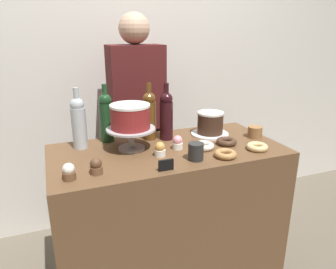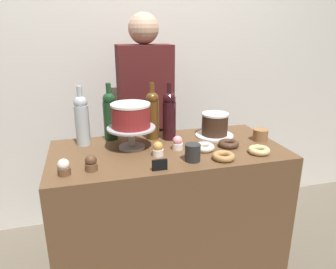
# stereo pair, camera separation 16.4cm
# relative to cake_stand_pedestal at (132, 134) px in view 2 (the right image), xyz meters

# --- Properties ---
(back_wall) EXTENTS (6.00, 0.05, 2.60)m
(back_wall) POSITION_rel_cake_stand_pedestal_xyz_m (0.18, 0.81, 0.33)
(back_wall) COLOR silver
(back_wall) RESTS_ON ground_plane
(display_counter) EXTENTS (1.23, 0.60, 0.89)m
(display_counter) POSITION_rel_cake_stand_pedestal_xyz_m (0.18, -0.06, -0.53)
(display_counter) COLOR brown
(display_counter) RESTS_ON ground_plane
(cake_stand_pedestal) EXTENTS (0.26, 0.26, 0.12)m
(cake_stand_pedestal) POSITION_rel_cake_stand_pedestal_xyz_m (0.00, 0.00, 0.00)
(cake_stand_pedestal) COLOR #B2B2B7
(cake_stand_pedestal) RESTS_ON display_counter
(white_layer_cake) EXTENTS (0.21, 0.21, 0.13)m
(white_layer_cake) POSITION_rel_cake_stand_pedestal_xyz_m (-0.00, 0.00, 0.10)
(white_layer_cake) COLOR maroon
(white_layer_cake) RESTS_ON cake_stand_pedestal
(silver_serving_platter) EXTENTS (0.23, 0.23, 0.01)m
(silver_serving_platter) POSITION_rel_cake_stand_pedestal_xyz_m (0.51, 0.07, -0.08)
(silver_serving_platter) COLOR white
(silver_serving_platter) RESTS_ON display_counter
(chocolate_round_cake) EXTENTS (0.16, 0.16, 0.13)m
(chocolate_round_cake) POSITION_rel_cake_stand_pedestal_xyz_m (0.51, 0.07, -0.01)
(chocolate_round_cake) COLOR #3D2619
(chocolate_round_cake) RESTS_ON silver_serving_platter
(wine_bottle_green) EXTENTS (0.08, 0.08, 0.33)m
(wine_bottle_green) POSITION_rel_cake_stand_pedestal_xyz_m (-0.09, 0.18, 0.06)
(wine_bottle_green) COLOR #193D1E
(wine_bottle_green) RESTS_ON display_counter
(wine_bottle_clear) EXTENTS (0.08, 0.08, 0.33)m
(wine_bottle_clear) POSITION_rel_cake_stand_pedestal_xyz_m (-0.25, 0.12, 0.06)
(wine_bottle_clear) COLOR #B2BCC1
(wine_bottle_clear) RESTS_ON display_counter
(wine_bottle_dark_red) EXTENTS (0.08, 0.08, 0.33)m
(wine_bottle_dark_red) POSITION_rel_cake_stand_pedestal_xyz_m (0.23, 0.09, 0.06)
(wine_bottle_dark_red) COLOR black
(wine_bottle_dark_red) RESTS_ON display_counter
(wine_bottle_amber) EXTENTS (0.08, 0.08, 0.33)m
(wine_bottle_amber) POSITION_rel_cake_stand_pedestal_xyz_m (0.14, 0.13, 0.06)
(wine_bottle_amber) COLOR #5B3814
(wine_bottle_amber) RESTS_ON display_counter
(cupcake_chocolate) EXTENTS (0.06, 0.06, 0.07)m
(cupcake_chocolate) POSITION_rel_cake_stand_pedestal_xyz_m (-0.22, -0.23, -0.05)
(cupcake_chocolate) COLOR brown
(cupcake_chocolate) RESTS_ON display_counter
(cupcake_strawberry) EXTENTS (0.06, 0.06, 0.07)m
(cupcake_strawberry) POSITION_rel_cake_stand_pedestal_xyz_m (0.23, -0.08, -0.05)
(cupcake_strawberry) COLOR white
(cupcake_strawberry) RESTS_ON display_counter
(cupcake_caramel) EXTENTS (0.06, 0.06, 0.07)m
(cupcake_caramel) POSITION_rel_cake_stand_pedestal_xyz_m (0.11, -0.14, -0.05)
(cupcake_caramel) COLOR white
(cupcake_caramel) RESTS_ON display_counter
(cupcake_vanilla) EXTENTS (0.06, 0.06, 0.07)m
(cupcake_vanilla) POSITION_rel_cake_stand_pedestal_xyz_m (-0.34, -0.25, -0.05)
(cupcake_vanilla) COLOR brown
(cupcake_vanilla) RESTS_ON display_counter
(donut_sugar) EXTENTS (0.11, 0.11, 0.03)m
(donut_sugar) POSITION_rel_cake_stand_pedestal_xyz_m (0.36, -0.13, -0.07)
(donut_sugar) COLOR silver
(donut_sugar) RESTS_ON display_counter
(donut_chocolate) EXTENTS (0.11, 0.11, 0.03)m
(donut_chocolate) POSITION_rel_cake_stand_pedestal_xyz_m (0.51, -0.12, -0.07)
(donut_chocolate) COLOR #472D1E
(donut_chocolate) RESTS_ON display_counter
(donut_maple) EXTENTS (0.11, 0.11, 0.03)m
(donut_maple) POSITION_rel_cake_stand_pedestal_xyz_m (0.41, -0.27, -0.07)
(donut_maple) COLOR #B27F47
(donut_maple) RESTS_ON display_counter
(donut_glazed) EXTENTS (0.11, 0.11, 0.03)m
(donut_glazed) POSITION_rel_cake_stand_pedestal_xyz_m (0.62, -0.25, -0.07)
(donut_glazed) COLOR #E0C17F
(donut_glazed) RESTS_ON display_counter
(cookie_stack) EXTENTS (0.08, 0.08, 0.07)m
(cookie_stack) POSITION_rel_cake_stand_pedestal_xyz_m (0.73, -0.07, -0.05)
(cookie_stack) COLOR olive
(cookie_stack) RESTS_ON display_counter
(price_sign_chalkboard) EXTENTS (0.07, 0.01, 0.05)m
(price_sign_chalkboard) POSITION_rel_cake_stand_pedestal_xyz_m (0.08, -0.31, -0.06)
(price_sign_chalkboard) COLOR black
(price_sign_chalkboard) RESTS_ON display_counter
(coffee_cup_ceramic) EXTENTS (0.08, 0.08, 0.08)m
(coffee_cup_ceramic) POSITION_rel_cake_stand_pedestal_xyz_m (0.26, -0.25, -0.04)
(coffee_cup_ceramic) COLOR #282828
(coffee_cup_ceramic) RESTS_ON display_counter
(barista_figure) EXTENTS (0.36, 0.22, 1.60)m
(barista_figure) POSITION_rel_cake_stand_pedestal_xyz_m (0.18, 0.52, -0.13)
(barista_figure) COLOR black
(barista_figure) RESTS_ON ground_plane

